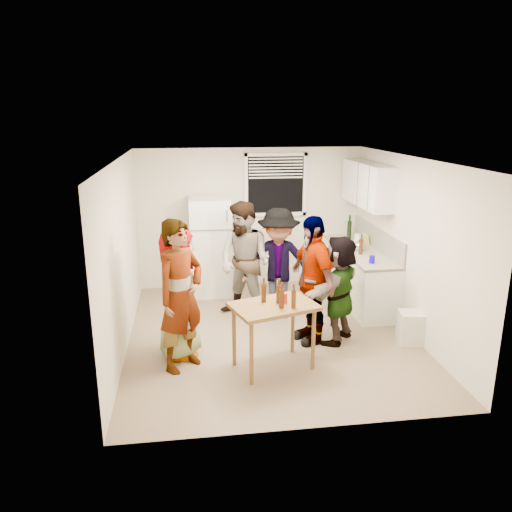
{
  "coord_description": "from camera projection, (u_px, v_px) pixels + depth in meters",
  "views": [
    {
      "loc": [
        -1.12,
        -6.51,
        3.08
      ],
      "look_at": [
        -0.19,
        0.13,
        1.15
      ],
      "focal_mm": 35.0,
      "sensor_mm": 36.0,
      "label": 1
    }
  ],
  "objects": [
    {
      "name": "refrigerator",
      "position": [
        210.0,
        246.0,
        8.65
      ],
      "size": [
        0.7,
        0.7,
        1.7
      ],
      "primitive_type": "cube",
      "color": "white",
      "rests_on": "ground"
    },
    {
      "name": "red_cup",
      "position": [
        284.0,
        302.0,
        6.11
      ],
      "size": [
        0.09,
        0.09,
        0.12
      ],
      "primitive_type": "cylinder",
      "color": "red",
      "rests_on": "serving_table"
    },
    {
      "name": "guest_grey",
      "position": [
        181.0,
        355.0,
        6.59
      ],
      "size": [
        1.72,
        0.87,
        0.54
      ],
      "primitive_type": "imported",
      "rotation": [
        0.0,
        0.0,
        1.55
      ],
      "color": "gray",
      "rests_on": "ground"
    },
    {
      "name": "blue_cup",
      "position": [
        372.0,
        263.0,
        7.51
      ],
      "size": [
        0.09,
        0.09,
        0.12
      ],
      "primitive_type": "cylinder",
      "color": "#0C09C3",
      "rests_on": "countertop"
    },
    {
      "name": "counter_lower",
      "position": [
        359.0,
        276.0,
        8.39
      ],
      "size": [
        0.6,
        2.2,
        0.86
      ],
      "primitive_type": "cube",
      "color": "white",
      "rests_on": "ground"
    },
    {
      "name": "room",
      "position": [
        270.0,
        335.0,
        7.19
      ],
      "size": [
        4.0,
        4.5,
        2.5
      ],
      "primitive_type": null,
      "color": "silver",
      "rests_on": "ground"
    },
    {
      "name": "trash_bin",
      "position": [
        410.0,
        326.0,
        6.87
      ],
      "size": [
        0.35,
        0.35,
        0.45
      ],
      "primitive_type": "cube",
      "rotation": [
        0.0,
        0.0,
        -0.13
      ],
      "color": "silver",
      "rests_on": "ground"
    },
    {
      "name": "kettle",
      "position": [
        359.0,
        251.0,
        8.19
      ],
      "size": [
        0.26,
        0.22,
        0.2
      ],
      "primitive_type": null,
      "rotation": [
        0.0,
        0.0,
        0.11
      ],
      "color": "silver",
      "rests_on": "countertop"
    },
    {
      "name": "guest_stripe",
      "position": [
        184.0,
        366.0,
        6.3
      ],
      "size": [
        1.81,
        1.84,
        0.45
      ],
      "primitive_type": "imported",
      "rotation": [
        0.0,
        0.0,
        0.77
      ],
      "color": "#141933",
      "rests_on": "ground"
    },
    {
      "name": "picture_frame",
      "position": [
        366.0,
        239.0,
        8.6
      ],
      "size": [
        0.02,
        0.2,
        0.17
      ],
      "primitive_type": "cube",
      "color": "#E5E15E",
      "rests_on": "countertop"
    },
    {
      "name": "wine_bottle",
      "position": [
        349.0,
        238.0,
        9.0
      ],
      "size": [
        0.08,
        0.08,
        0.31
      ],
      "primitive_type": "cylinder",
      "color": "black",
      "rests_on": "countertop"
    },
    {
      "name": "backsplash",
      "position": [
        378.0,
        238.0,
        8.25
      ],
      "size": [
        0.03,
        2.2,
        0.36
      ],
      "primitive_type": "cube",
      "color": "beige",
      "rests_on": "countertop"
    },
    {
      "name": "paper_towel",
      "position": [
        357.0,
        248.0,
        8.37
      ],
      "size": [
        0.11,
        0.11,
        0.23
      ],
      "primitive_type": "cylinder",
      "color": "white",
      "rests_on": "countertop"
    },
    {
      "name": "upper_cabinets",
      "position": [
        368.0,
        184.0,
        8.18
      ],
      "size": [
        0.34,
        1.6,
        0.7
      ],
      "primitive_type": "cube",
      "color": "white",
      "rests_on": "room"
    },
    {
      "name": "guest_back_left",
      "position": [
        245.0,
        317.0,
        7.82
      ],
      "size": [
        1.87,
        1.95,
        0.69
      ],
      "primitive_type": "imported",
      "rotation": [
        0.0,
        0.0,
        -0.73
      ],
      "color": "brown",
      "rests_on": "ground"
    },
    {
      "name": "window",
      "position": [
        276.0,
        185.0,
        8.84
      ],
      "size": [
        1.12,
        0.1,
        1.06
      ],
      "primitive_type": null,
      "color": "white",
      "rests_on": "room"
    },
    {
      "name": "guest_black",
      "position": [
        310.0,
        340.0,
        7.03
      ],
      "size": [
        1.99,
        1.46,
        0.44
      ],
      "primitive_type": "imported",
      "rotation": [
        0.0,
        0.0,
        -1.31
      ],
      "color": "black",
      "rests_on": "ground"
    },
    {
      "name": "beer_bottle_counter",
      "position": [
        360.0,
        254.0,
        7.98
      ],
      "size": [
        0.06,
        0.06,
        0.24
      ],
      "primitive_type": "cylinder",
      "color": "#47230C",
      "rests_on": "countertop"
    },
    {
      "name": "serving_table",
      "position": [
        273.0,
        367.0,
        6.28
      ],
      "size": [
        1.15,
        0.94,
        0.84
      ],
      "primitive_type": null,
      "rotation": [
        0.0,
        0.0,
        0.31
      ],
      "color": "brown",
      "rests_on": "ground"
    },
    {
      "name": "countertop",
      "position": [
        360.0,
        251.0,
        8.27
      ],
      "size": [
        0.64,
        2.22,
        0.04
      ],
      "primitive_type": "cube",
      "color": "beige",
      "rests_on": "counter_lower"
    },
    {
      "name": "guest_back_right",
      "position": [
        278.0,
        316.0,
        7.86
      ],
      "size": [
        1.47,
        1.93,
        0.64
      ],
      "primitive_type": "imported",
      "rotation": [
        0.0,
        0.0,
        -0.23
      ],
      "color": "#46464C",
      "rests_on": "ground"
    },
    {
      "name": "beer_bottle_table",
      "position": [
        293.0,
        308.0,
        5.95
      ],
      "size": [
        0.06,
        0.06,
        0.22
      ],
      "primitive_type": "cylinder",
      "color": "#47230C",
      "rests_on": "serving_table"
    },
    {
      "name": "guest_orange",
      "position": [
        336.0,
        340.0,
        7.03
      ],
      "size": [
        2.06,
        2.05,
        0.45
      ],
      "primitive_type": "imported",
      "rotation": [
        0.0,
        0.0,
        4.01
      ],
      "color": "#DC8156",
      "rests_on": "ground"
    }
  ]
}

